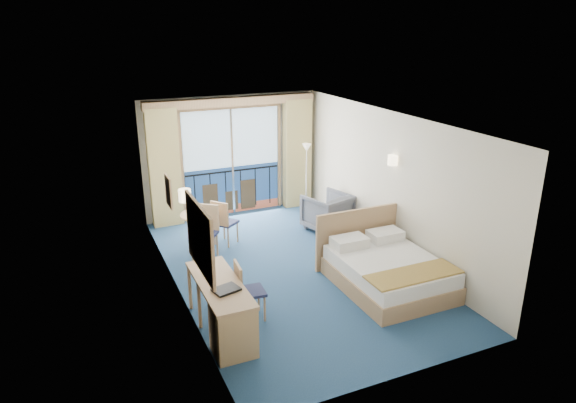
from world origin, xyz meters
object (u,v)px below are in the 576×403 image
object	(u,v)px
armchair	(327,212)
desk	(230,320)
round_table	(200,221)
table_chair_b	(206,228)
nightstand	(377,241)
bed	(386,270)
floor_lamp	(306,160)
desk_chair	(246,288)
table_chair_a	(223,220)

from	to	relation	value
armchair	desk	world-z (taller)	armchair
round_table	table_chair_b	xyz separation A→B (m)	(-0.03, -0.53, 0.05)
nightstand	armchair	bearing A→B (deg)	101.41
bed	table_chair_b	world-z (taller)	bed
armchair	desk	xyz separation A→B (m)	(-3.19, -3.21, 0.03)
floor_lamp	desk_chair	bearing A→B (deg)	-126.34
desk_chair	table_chair_a	bearing A→B (deg)	-5.78
bed	round_table	size ratio (longest dim) A/B	2.66
round_table	table_chair_b	world-z (taller)	table_chair_b
nightstand	desk_chair	world-z (taller)	desk_chair
armchair	bed	bearing A→B (deg)	67.07
round_table	table_chair_b	size ratio (longest dim) A/B	0.75
round_table	desk	bearing A→B (deg)	-98.37
armchair	table_chair_b	bearing A→B (deg)	-11.30
armchair	desk_chair	bearing A→B (deg)	26.56
armchair	table_chair_b	size ratio (longest dim) A/B	0.87
desk_chair	round_table	world-z (taller)	desk_chair
table_chair_a	table_chair_b	world-z (taller)	table_chair_b
bed	nightstand	bearing A→B (deg)	63.53
nightstand	round_table	distance (m)	3.44
bed	desk	size ratio (longest dim) A/B	1.21
table_chair_a	bed	bearing A→B (deg)	178.45
floor_lamp	round_table	bearing A→B (deg)	-159.19
table_chair_a	desk	bearing A→B (deg)	126.75
table_chair_b	armchair	bearing A→B (deg)	43.59
floor_lamp	table_chair_a	bearing A→B (deg)	-153.23
round_table	table_chair_a	world-z (taller)	table_chair_a
table_chair_a	desk_chair	bearing A→B (deg)	132.02
bed	table_chair_a	world-z (taller)	bed
bed	floor_lamp	world-z (taller)	floor_lamp
armchair	desk	distance (m)	4.53
desk_chair	table_chair_b	size ratio (longest dim) A/B	0.91
desk_chair	table_chair_a	xyz separation A→B (m)	(0.50, 2.73, 0.01)
nightstand	table_chair_a	distance (m)	3.01
bed	armchair	distance (m)	2.61
bed	desk_chair	distance (m)	2.49
nightstand	bed	bearing A→B (deg)	-116.47
round_table	table_chair_a	bearing A→B (deg)	-17.73
armchair	floor_lamp	xyz separation A→B (m)	(0.15, 1.34, 0.80)
armchair	floor_lamp	world-z (taller)	floor_lamp
bed	floor_lamp	xyz separation A→B (m)	(0.42, 3.93, 0.90)
bed	floor_lamp	distance (m)	4.05
nightstand	floor_lamp	size ratio (longest dim) A/B	0.33
bed	round_table	xyz separation A→B (m)	(-2.40, 2.86, 0.22)
desk	desk_chair	world-z (taller)	desk_chair
nightstand	armchair	xyz separation A→B (m)	(-0.29, 1.45, 0.13)
desk_chair	table_chair_b	distance (m)	2.35
armchair	desk_chair	xyz separation A→B (m)	(-2.76, -2.61, 0.12)
floor_lamp	table_chair_b	xyz separation A→B (m)	(-2.85, -1.60, -0.63)
nightstand	round_table	size ratio (longest dim) A/B	0.70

